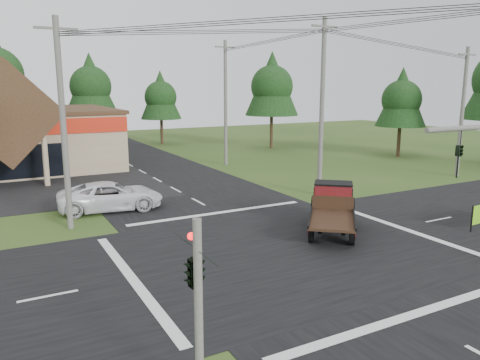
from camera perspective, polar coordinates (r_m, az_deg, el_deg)
ground at (r=21.29m, az=5.72°, el=-8.47°), size 120.00×120.00×0.00m
road_ns at (r=21.29m, az=5.72°, el=-8.45°), size 12.00×120.00×0.02m
road_ew at (r=21.29m, az=5.72°, el=-8.44°), size 120.00×12.00×0.02m
traffic_signal_corner at (r=10.63m, az=-5.57°, el=-9.02°), size 0.53×2.48×4.40m
utility_pole_nw at (r=24.82m, az=-20.76°, el=6.44°), size 2.00×0.30×10.50m
utility_pole_ne at (r=31.25m, az=9.95°, el=8.80°), size 2.00×0.30×11.50m
utility_pole_far at (r=41.42m, az=25.47°, el=7.58°), size 2.00×0.30×10.20m
utility_pole_n at (r=43.12m, az=-1.77°, el=9.44°), size 2.00×0.30×11.20m
tree_row_d at (r=59.61m, az=-17.77°, el=11.04°), size 6.16×6.16×11.11m
tree_row_e at (r=59.75m, az=-9.66°, el=10.12°), size 5.04×5.04×9.09m
tree_side_ne at (r=54.99m, az=3.92°, el=11.56°), size 6.16×6.16×11.11m
tree_side_e_near at (r=50.85m, az=19.11°, el=9.46°), size 5.04×5.04×9.09m
antique_flatbed_truck at (r=23.69m, az=11.21°, el=-3.56°), size 5.33×5.77×2.38m
white_pickup at (r=28.63m, az=-15.47°, el=-1.90°), size 6.33×3.56×1.67m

